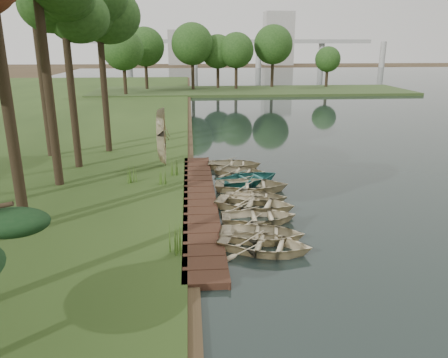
{
  "coord_description": "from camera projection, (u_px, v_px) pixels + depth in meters",
  "views": [
    {
      "loc": [
        -2.01,
        -20.29,
        7.66
      ],
      "look_at": [
        -0.42,
        -0.26,
        1.36
      ],
      "focal_mm": 35.0,
      "sensor_mm": 36.0,
      "label": 1
    }
  ],
  "objects": [
    {
      "name": "building_a",
      "position": [
        278.0,
        39.0,
        154.49
      ],
      "size": [
        10.0,
        8.0,
        18.0
      ],
      "primitive_type": "cube",
      "color": "#A5A5A0",
      "rests_on": "ground"
    },
    {
      "name": "peninsula",
      "position": [
        251.0,
        91.0,
        69.84
      ],
      "size": [
        50.0,
        14.0,
        0.45
      ],
      "primitive_type": "cube",
      "color": "#31461F",
      "rests_on": "ground"
    },
    {
      "name": "rowboat_1",
      "position": [
        262.0,
        232.0,
        17.48
      ],
      "size": [
        3.81,
        3.04,
        0.71
      ],
      "primitive_type": "imported",
      "rotation": [
        0.0,
        0.0,
        1.38
      ],
      "color": "beige",
      "rests_on": "water"
    },
    {
      "name": "tree_6",
      "position": [
        98.0,
        9.0,
        28.21
      ],
      "size": [
        4.17,
        4.17,
        11.35
      ],
      "color": "black",
      "rests_on": "bank"
    },
    {
      "name": "rowboat_4",
      "position": [
        256.0,
        196.0,
        21.69
      ],
      "size": [
        3.45,
        2.73,
        0.64
      ],
      "primitive_type": "imported",
      "rotation": [
        0.0,
        0.0,
        1.39
      ],
      "color": "beige",
      "rests_on": "water"
    },
    {
      "name": "reeds_0",
      "position": [
        176.0,
        239.0,
        15.81
      ],
      "size": [
        0.6,
        0.6,
        1.14
      ],
      "primitive_type": "cone",
      "color": "#3F661E",
      "rests_on": "bank"
    },
    {
      "name": "tree_4",
      "position": [
        63.0,
        7.0,
        24.32
      ],
      "size": [
        3.72,
        3.72,
        11.02
      ],
      "color": "black",
      "rests_on": "bank"
    },
    {
      "name": "bridge",
      "position": [
        234.0,
        44.0,
        134.71
      ],
      "size": [
        95.9,
        4.0,
        8.6
      ],
      "color": "#A5A5A0",
      "rests_on": "ground"
    },
    {
      "name": "rowboat_0",
      "position": [
        265.0,
        242.0,
        16.53
      ],
      "size": [
        4.25,
        3.65,
        0.74
      ],
      "primitive_type": "imported",
      "rotation": [
        0.0,
        0.0,
        1.21
      ],
      "color": "beige",
      "rests_on": "water"
    },
    {
      "name": "rowboat_2",
      "position": [
        259.0,
        215.0,
        19.21
      ],
      "size": [
        3.38,
        2.44,
        0.69
      ],
      "primitive_type": "imported",
      "rotation": [
        0.0,
        0.0,
        1.55
      ],
      "color": "beige",
      "rests_on": "water"
    },
    {
      "name": "rowboat_6",
      "position": [
        249.0,
        177.0,
        24.5
      ],
      "size": [
        4.39,
        3.82,
        0.76
      ],
      "primitive_type": "imported",
      "rotation": [
        0.0,
        0.0,
        1.96
      ],
      "color": "teal",
      "rests_on": "water"
    },
    {
      "name": "building_b",
      "position": [
        180.0,
        47.0,
        157.5
      ],
      "size": [
        8.0,
        8.0,
        12.0
      ],
      "primitive_type": "cube",
      "color": "#A5A5A0",
      "rests_on": "ground"
    },
    {
      "name": "boardwalk",
      "position": [
        200.0,
        201.0,
        21.58
      ],
      "size": [
        1.6,
        16.0,
        0.3
      ],
      "primitive_type": "cube",
      "color": "#382015",
      "rests_on": "ground"
    },
    {
      "name": "rowboat_8",
      "position": [
        235.0,
        163.0,
        27.56
      ],
      "size": [
        3.62,
        2.8,
        0.69
      ],
      "primitive_type": "imported",
      "rotation": [
        0.0,
        0.0,
        1.44
      ],
      "color": "beige",
      "rests_on": "water"
    },
    {
      "name": "stored_rowboat",
      "position": [
        164.0,
        160.0,
        27.2
      ],
      "size": [
        3.6,
        2.59,
        0.74
      ],
      "primitive_type": "imported",
      "rotation": [
        3.14,
        0.0,
        1.56
      ],
      "color": "beige",
      "rests_on": "bank"
    },
    {
      "name": "rowboat_7",
      "position": [
        240.0,
        170.0,
        26.14
      ],
      "size": [
        3.6,
        3.08,
        0.63
      ],
      "primitive_type": "imported",
      "rotation": [
        0.0,
        0.0,
        1.22
      ],
      "color": "beige",
      "rests_on": "water"
    },
    {
      "name": "ground",
      "position": [
        232.0,
        203.0,
        21.74
      ],
      "size": [
        300.0,
        300.0,
        0.0
      ],
      "primitive_type": "plane",
      "color": "#3D2F1D"
    },
    {
      "name": "reeds_3",
      "position": [
        173.0,
        167.0,
        25.29
      ],
      "size": [
        0.6,
        0.6,
        0.88
      ],
      "primitive_type": "cone",
      "color": "#3F661E",
      "rests_on": "bank"
    },
    {
      "name": "far_trees",
      "position": [
        231.0,
        51.0,
        67.74
      ],
      "size": [
        45.6,
        5.6,
        8.8
      ],
      "color": "black",
      "rests_on": "peninsula"
    },
    {
      "name": "rowboat_3",
      "position": [
        255.0,
        202.0,
        20.64
      ],
      "size": [
        4.49,
        3.88,
        0.78
      ],
      "primitive_type": "imported",
      "rotation": [
        0.0,
        0.0,
        1.2
      ],
      "color": "beige",
      "rests_on": "water"
    },
    {
      "name": "rowboat_5",
      "position": [
        252.0,
        184.0,
        23.28
      ],
      "size": [
        4.2,
        3.23,
        0.81
      ],
      "primitive_type": "imported",
      "rotation": [
        0.0,
        0.0,
        1.45
      ],
      "color": "beige",
      "rests_on": "water"
    },
    {
      "name": "reeds_1",
      "position": [
        131.0,
        174.0,
        23.76
      ],
      "size": [
        0.6,
        0.6,
        0.99
      ],
      "primitive_type": "cone",
      "color": "#3F661E",
      "rests_on": "bank"
    },
    {
      "name": "reeds_2",
      "position": [
        163.0,
        175.0,
        23.74
      ],
      "size": [
        0.6,
        0.6,
        0.9
      ],
      "primitive_type": "cone",
      "color": "#3F661E",
      "rests_on": "bank"
    }
  ]
}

